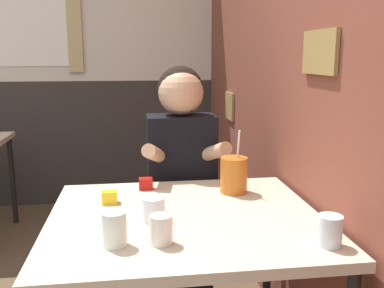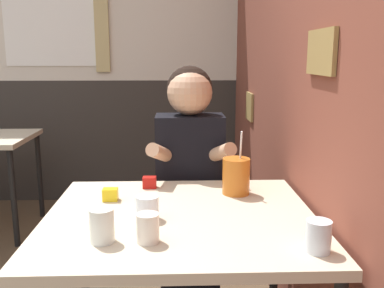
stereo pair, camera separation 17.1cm
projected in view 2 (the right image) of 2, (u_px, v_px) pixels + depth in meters
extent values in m
cube|color=brown|center=(273.00, 49.00, 2.47)|extent=(0.06, 4.64, 2.70)
cube|color=olive|center=(321.00, 52.00, 1.53)|extent=(0.02, 0.28, 0.16)
cube|color=olive|center=(250.00, 107.00, 3.05)|extent=(0.02, 0.22, 0.20)
cube|color=#332D28|center=(73.00, 141.00, 3.90)|extent=(5.97, 0.06, 1.10)
cube|color=white|center=(49.00, 28.00, 3.66)|extent=(0.77, 0.01, 0.65)
cube|color=tan|center=(102.00, 28.00, 3.66)|extent=(0.12, 0.02, 0.75)
cube|color=beige|center=(180.00, 219.00, 1.59)|extent=(1.00, 0.88, 0.04)
cylinder|color=black|center=(84.00, 262.00, 2.04)|extent=(0.04, 0.04, 0.70)
cylinder|color=black|center=(275.00, 259.00, 2.07)|extent=(0.04, 0.04, 0.70)
cylinder|color=black|center=(14.00, 199.00, 2.94)|extent=(0.04, 0.04, 0.70)
cylinder|color=black|center=(40.00, 176.00, 3.50)|extent=(0.04, 0.04, 0.70)
cube|color=black|center=(190.00, 264.00, 2.28)|extent=(0.31, 0.20, 0.45)
cube|color=black|center=(190.00, 172.00, 2.18)|extent=(0.34, 0.20, 0.58)
sphere|color=black|center=(190.00, 89.00, 2.12)|extent=(0.23, 0.23, 0.23)
sphere|color=tan|center=(190.00, 93.00, 2.09)|extent=(0.22, 0.22, 0.22)
cylinder|color=tan|center=(162.00, 154.00, 2.01)|extent=(0.14, 0.27, 0.15)
cylinder|color=tan|center=(219.00, 153.00, 2.02)|extent=(0.14, 0.27, 0.15)
cylinder|color=#C6661E|center=(236.00, 176.00, 1.82)|extent=(0.12, 0.12, 0.15)
cylinder|color=white|center=(241.00, 147.00, 1.79)|extent=(0.01, 0.04, 0.14)
cylinder|color=silver|center=(147.00, 208.00, 1.54)|extent=(0.08, 0.08, 0.09)
cylinder|color=silver|center=(102.00, 226.00, 1.35)|extent=(0.08, 0.08, 0.11)
cylinder|color=silver|center=(148.00, 228.00, 1.35)|extent=(0.07, 0.07, 0.09)
cylinder|color=silver|center=(318.00, 236.00, 1.28)|extent=(0.08, 0.08, 0.10)
cube|color=#B7140F|center=(150.00, 182.00, 1.91)|extent=(0.06, 0.04, 0.05)
cube|color=yellow|center=(110.00, 195.00, 1.74)|extent=(0.06, 0.04, 0.05)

